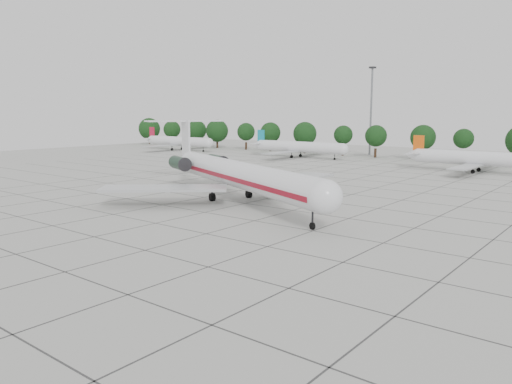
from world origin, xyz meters
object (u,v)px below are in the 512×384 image
(bg_airliner_b, at_px, (299,147))
(floodlight_mast, at_px, (371,106))
(main_airliner, at_px, (233,173))
(bg_airliner_c, at_px, (481,159))
(bg_airliner_a, at_px, (178,141))

(bg_airliner_b, distance_m, floodlight_mast, 26.25)
(main_airliner, xyz_separation_m, bg_airliner_c, (18.88, 56.55, -1.04))
(bg_airliner_b, height_order, floodlight_mast, floodlight_mast)
(bg_airliner_a, distance_m, floodlight_mast, 62.93)
(bg_airliner_a, relative_size, bg_airliner_c, 1.00)
(bg_airliner_a, bearing_deg, main_airliner, -38.21)
(main_airliner, xyz_separation_m, bg_airliner_b, (-30.20, 62.27, -1.04))
(bg_airliner_a, relative_size, floodlight_mast, 1.11)
(bg_airliner_c, bearing_deg, main_airliner, -108.46)
(bg_airliner_c, bearing_deg, bg_airliner_b, 173.36)
(bg_airliner_a, bearing_deg, floodlight_mast, 21.74)
(bg_airliner_a, xyz_separation_m, floodlight_mast, (57.49, 22.93, 11.37))
(bg_airliner_c, relative_size, floodlight_mast, 1.11)
(floodlight_mast, bearing_deg, bg_airliner_a, -158.26)
(bg_airliner_a, xyz_separation_m, bg_airliner_c, (95.25, -3.56, 0.00))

